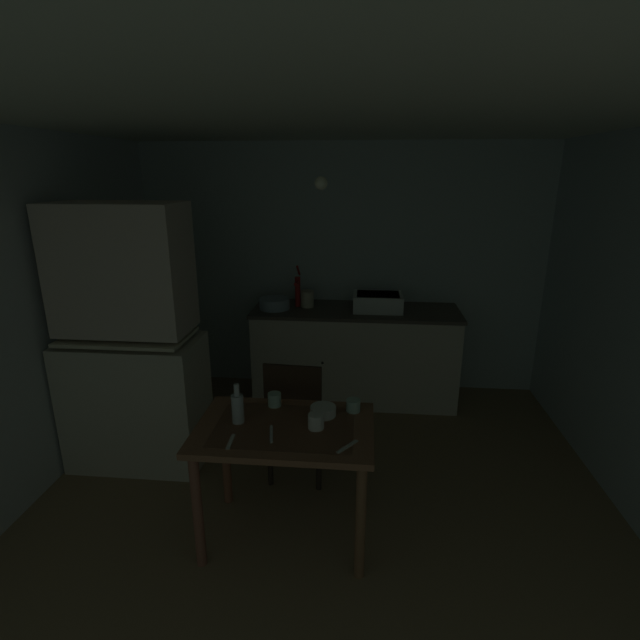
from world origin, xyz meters
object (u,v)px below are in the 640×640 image
at_px(teacup_cream, 353,405).
at_px(glass_bottle, 238,407).
at_px(hutch_cabinet, 131,348).
at_px(chair_far_side, 297,417).
at_px(serving_bowl_wide, 323,411).
at_px(mixing_bowl_counter, 275,303).
at_px(dining_table, 285,444).
at_px(hand_pump, 298,289).
at_px(sink_basin, 378,302).

bearing_deg(teacup_cream, glass_bottle, -163.31).
height_order(hutch_cabinet, chair_far_side, hutch_cabinet).
relative_size(hutch_cabinet, glass_bottle, 8.07).
xyz_separation_m(chair_far_side, serving_bowl_wide, (0.22, -0.41, 0.27)).
height_order(mixing_bowl_counter, dining_table, mixing_bowl_counter).
relative_size(hutch_cabinet, chair_far_side, 2.09).
height_order(hutch_cabinet, glass_bottle, hutch_cabinet).
distance_m(dining_table, chair_far_side, 0.58).
distance_m(mixing_bowl_counter, chair_far_side, 1.41).
distance_m(hand_pump, mixing_bowl_counter, 0.25).
bearing_deg(chair_far_side, mixing_bowl_counter, 106.60).
relative_size(mixing_bowl_counter, glass_bottle, 1.18).
height_order(hutch_cabinet, hand_pump, hutch_cabinet).
distance_m(dining_table, teacup_cream, 0.46).
bearing_deg(hutch_cabinet, mixing_bowl_counter, 54.42).
bearing_deg(glass_bottle, sink_basin, 66.46).
distance_m(hutch_cabinet, dining_table, 1.43).
bearing_deg(sink_basin, serving_bowl_wide, -101.10).
distance_m(hutch_cabinet, mixing_bowl_counter, 1.41).
bearing_deg(mixing_bowl_counter, teacup_cream, -64.57).
relative_size(hand_pump, chair_far_side, 0.43).
bearing_deg(dining_table, chair_far_side, 91.57).
xyz_separation_m(mixing_bowl_counter, glass_bottle, (0.13, -1.82, -0.11)).
height_order(hutch_cabinet, serving_bowl_wide, hutch_cabinet).
relative_size(hutch_cabinet, teacup_cream, 22.64).
bearing_deg(chair_far_side, serving_bowl_wide, -62.06).
bearing_deg(teacup_cream, dining_table, -150.27).
bearing_deg(teacup_cream, chair_far_side, 138.57).
height_order(dining_table, serving_bowl_wide, serving_bowl_wide).
distance_m(chair_far_side, serving_bowl_wide, 0.54).
height_order(teacup_cream, glass_bottle, glass_bottle).
xyz_separation_m(chair_far_side, teacup_cream, (0.39, -0.35, 0.28)).
bearing_deg(sink_basin, teacup_cream, -95.78).
bearing_deg(glass_bottle, teacup_cream, 16.69).
distance_m(hutch_cabinet, glass_bottle, 1.16).
bearing_deg(sink_basin, dining_table, -106.10).
xyz_separation_m(chair_far_side, glass_bottle, (-0.25, -0.54, 0.34)).
bearing_deg(hand_pump, teacup_cream, -71.63).
bearing_deg(hand_pump, mixing_bowl_counter, -154.73).
bearing_deg(glass_bottle, dining_table, -4.57).
height_order(hand_pump, teacup_cream, hand_pump).
relative_size(mixing_bowl_counter, teacup_cream, 3.31).
distance_m(dining_table, glass_bottle, 0.34).
xyz_separation_m(dining_table, chair_far_side, (-0.02, 0.56, -0.13)).
distance_m(hutch_cabinet, serving_bowl_wide, 1.53).
height_order(sink_basin, serving_bowl_wide, sink_basin).
xyz_separation_m(hutch_cabinet, teacup_cream, (1.59, -0.48, -0.12)).
xyz_separation_m(hutch_cabinet, mixing_bowl_counter, (0.82, 1.14, 0.04)).
relative_size(chair_far_side, serving_bowl_wide, 6.11).
height_order(sink_basin, chair_far_side, sink_basin).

